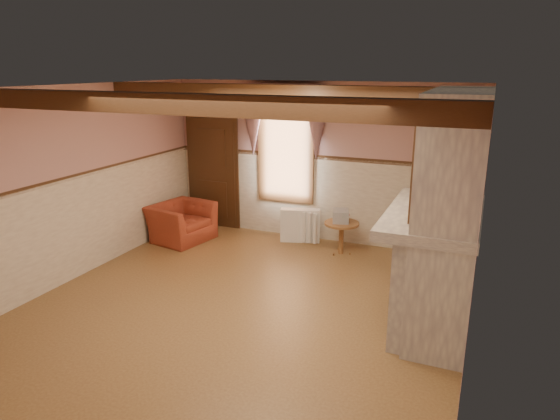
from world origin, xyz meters
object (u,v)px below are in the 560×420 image
at_px(side_table, 341,238).
at_px(bowl, 435,207).
at_px(radiator, 300,225).
at_px(mantel_clock, 442,187).
at_px(oil_lamp, 441,187).
at_px(armchair, 181,222).

xyz_separation_m(side_table, bowl, (1.61, -1.76, 1.18)).
xyz_separation_m(radiator, bowl, (2.45, -2.07, 1.16)).
relative_size(bowl, mantel_clock, 1.30).
xyz_separation_m(bowl, mantel_clock, (0.00, 0.77, 0.06)).
bearing_deg(side_table, oil_lamp, -35.97).
xyz_separation_m(side_table, oil_lamp, (1.61, -1.17, 1.29)).
xyz_separation_m(mantel_clock, oil_lamp, (0.00, -0.17, 0.04)).
bearing_deg(mantel_clock, armchair, 173.07).
bearing_deg(radiator, side_table, -36.81).
relative_size(radiator, oil_lamp, 2.50).
distance_m(side_table, bowl, 2.66).
bearing_deg(armchair, mantel_clock, -86.00).
relative_size(radiator, mantel_clock, 2.92).
bearing_deg(oil_lamp, mantel_clock, 90.00).
height_order(armchair, radiator, armchair).
distance_m(armchair, mantel_clock, 4.65).
bearing_deg(mantel_clock, radiator, 152.17).
bearing_deg(radiator, bowl, -57.21).
relative_size(side_table, bowl, 1.84).
bearing_deg(bowl, radiator, 139.86).
distance_m(side_table, mantel_clock, 2.26).
distance_m(armchair, radiator, 2.14).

